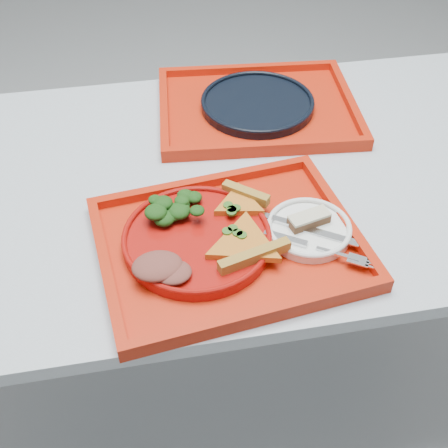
{
  "coord_description": "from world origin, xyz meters",
  "views": [
    {
      "loc": [
        -0.14,
        -0.88,
        1.48
      ],
      "look_at": [
        -0.01,
        -0.18,
        0.78
      ],
      "focal_mm": 45.0,
      "sensor_mm": 36.0,
      "label": 1
    }
  ],
  "objects_px": {
    "navy_plate": "(257,104)",
    "tray_main": "(229,246)",
    "tray_far": "(257,110)",
    "dessert_bar": "(309,219)",
    "dinner_plate": "(197,240)"
  },
  "relations": [
    {
      "from": "tray_main",
      "to": "dinner_plate",
      "type": "height_order",
      "value": "dinner_plate"
    },
    {
      "from": "tray_main",
      "to": "dessert_bar",
      "type": "height_order",
      "value": "dessert_bar"
    },
    {
      "from": "tray_main",
      "to": "tray_far",
      "type": "height_order",
      "value": "same"
    },
    {
      "from": "tray_main",
      "to": "dessert_bar",
      "type": "bearing_deg",
      "value": -2.76
    },
    {
      "from": "tray_main",
      "to": "dinner_plate",
      "type": "relative_size",
      "value": 1.73
    },
    {
      "from": "tray_main",
      "to": "dessert_bar",
      "type": "xyz_separation_m",
      "value": [
        0.15,
        0.01,
        0.03
      ]
    },
    {
      "from": "navy_plate",
      "to": "tray_main",
      "type": "bearing_deg",
      "value": -109.19
    },
    {
      "from": "tray_far",
      "to": "dinner_plate",
      "type": "distance_m",
      "value": 0.46
    },
    {
      "from": "navy_plate",
      "to": "dessert_bar",
      "type": "height_order",
      "value": "dessert_bar"
    },
    {
      "from": "dinner_plate",
      "to": "navy_plate",
      "type": "relative_size",
      "value": 1.0
    },
    {
      "from": "tray_main",
      "to": "navy_plate",
      "type": "distance_m",
      "value": 0.44
    },
    {
      "from": "tray_far",
      "to": "dessert_bar",
      "type": "bearing_deg",
      "value": -84.85
    },
    {
      "from": "tray_main",
      "to": "dinner_plate",
      "type": "xyz_separation_m",
      "value": [
        -0.05,
        0.01,
        0.02
      ]
    },
    {
      "from": "dinner_plate",
      "to": "dessert_bar",
      "type": "relative_size",
      "value": 3.27
    },
    {
      "from": "navy_plate",
      "to": "dessert_bar",
      "type": "bearing_deg",
      "value": -89.88
    }
  ]
}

